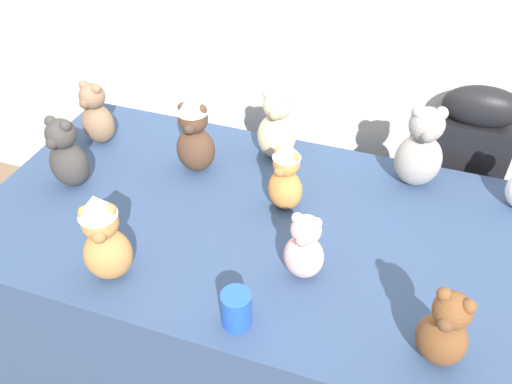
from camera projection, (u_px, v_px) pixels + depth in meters
The scene contains 12 objects.
display_table at pixel (256, 290), 1.91m from camera, with size 1.81×0.96×0.70m, color navy.
instrument_case at pixel (454, 195), 2.10m from camera, with size 0.28×0.13×0.98m.
teddy_bear_caramel at pixel (104, 239), 1.41m from camera, with size 0.17×0.16×0.30m.
teddy_bear_mocha at pixel (96, 115), 1.95m from camera, with size 0.15×0.13×0.25m.
teddy_bear_charcoal at pixel (67, 155), 1.74m from camera, with size 0.15×0.13×0.27m.
teddy_bear_chestnut at pixel (444, 330), 1.23m from camera, with size 0.15×0.14×0.24m.
teddy_bear_ash at pixel (421, 149), 1.74m from camera, with size 0.18×0.16×0.31m.
teddy_bear_sand at pixel (277, 127), 1.86m from camera, with size 0.15×0.13×0.28m.
teddy_bear_cocoa at pixel (194, 134), 1.79m from camera, with size 0.15×0.13×0.30m.
teddy_bear_ginger at pixel (286, 177), 1.65m from camera, with size 0.14×0.13×0.26m.
teddy_bear_blush at pixel (304, 248), 1.44m from camera, with size 0.12×0.11×0.22m.
party_cup_blue at pixel (236, 309), 1.35m from camera, with size 0.08×0.08×0.11m, color blue.
Camera 1 is at (0.40, -0.91, 1.86)m, focal length 36.62 mm.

